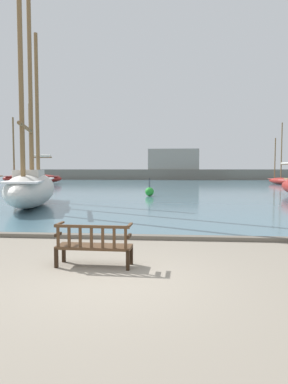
# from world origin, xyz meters

# --- Properties ---
(ground_plane) EXTENTS (160.00, 160.00, 0.00)m
(ground_plane) POSITION_xyz_m (0.00, 0.00, 0.00)
(ground_plane) COLOR gray
(harbor_water) EXTENTS (100.00, 80.00, 0.08)m
(harbor_water) POSITION_xyz_m (0.00, 44.00, 0.04)
(harbor_water) COLOR slate
(harbor_water) RESTS_ON ground
(quay_edge_kerb) EXTENTS (40.00, 0.30, 0.12)m
(quay_edge_kerb) POSITION_xyz_m (0.00, 3.85, 0.06)
(quay_edge_kerb) COLOR #675F54
(quay_edge_kerb) RESTS_ON ground
(park_bench) EXTENTS (1.62, 0.57, 0.92)m
(park_bench) POSITION_xyz_m (-0.55, 0.90, 0.47)
(park_bench) COLOR black
(park_bench) RESTS_ON ground
(sailboat_nearest_port) EXTENTS (4.61, 9.72, 13.88)m
(sailboat_nearest_port) POSITION_xyz_m (-6.52, 11.68, 1.26)
(sailboat_nearest_port) COLOR silver
(sailboat_nearest_port) RESTS_ON harbor_water
(sailboat_mid_starboard) EXTENTS (9.93, 2.56, 11.12)m
(sailboat_mid_starboard) POSITION_xyz_m (-18.82, 40.52, 1.02)
(sailboat_mid_starboard) COLOR maroon
(sailboat_mid_starboard) RESTS_ON harbor_water
(sailboat_outer_starboard) EXTENTS (2.80, 6.24, 8.28)m
(sailboat_outer_starboard) POSITION_xyz_m (15.60, 41.40, 0.70)
(sailboat_outer_starboard) COLOR maroon
(sailboat_outer_starboard) RESTS_ON harbor_water
(channel_buoy) EXTENTS (0.65, 0.65, 1.35)m
(channel_buoy) POSITION_xyz_m (-0.68, 19.34, 0.41)
(channel_buoy) COLOR green
(channel_buoy) RESTS_ON harbor_water
(far_breakwater) EXTENTS (52.14, 2.40, 6.08)m
(far_breakwater) POSITION_xyz_m (0.24, 61.12, 1.75)
(far_breakwater) COLOR slate
(far_breakwater) RESTS_ON ground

